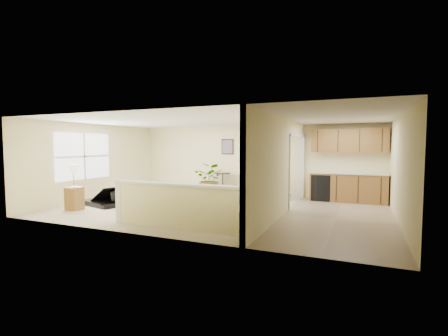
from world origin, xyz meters
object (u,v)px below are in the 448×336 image
at_px(loveseat, 247,187).
at_px(accent_table, 223,181).
at_px(piano_bench, 168,198).
at_px(small_plant, 286,194).
at_px(piano, 111,186).
at_px(palm_plant, 210,179).
at_px(lamp_stand, 74,191).

height_order(loveseat, accent_table, loveseat).
relative_size(piano_bench, accent_table, 0.98).
relative_size(accent_table, small_plant, 1.59).
distance_m(piano, small_plant, 5.58).
relative_size(piano, accent_table, 2.34).
distance_m(loveseat, palm_plant, 1.36).
distance_m(piano, piano_bench, 1.91).
height_order(accent_table, palm_plant, palm_plant).
height_order(piano_bench, small_plant, piano_bench).
xyz_separation_m(piano, loveseat, (3.44, 2.87, -0.19)).
relative_size(small_plant, lamp_stand, 0.39).
bearing_deg(small_plant, loveseat, 172.94).
xyz_separation_m(loveseat, palm_plant, (-1.33, -0.18, 0.22)).
relative_size(piano_bench, loveseat, 0.40).
distance_m(piano, lamp_stand, 1.21).
relative_size(palm_plant, small_plant, 2.36).
height_order(piano_bench, palm_plant, palm_plant).
xyz_separation_m(piano_bench, small_plant, (3.01, 2.40, -0.05)).
bearing_deg(palm_plant, lamp_stand, -121.21).
relative_size(loveseat, palm_plant, 1.64).
distance_m(piano, accent_table, 3.94).
xyz_separation_m(loveseat, small_plant, (1.43, -0.18, -0.14)).
bearing_deg(piano_bench, piano, -170.92).
bearing_deg(palm_plant, piano, -128.04).
height_order(small_plant, lamp_stand, lamp_stand).
xyz_separation_m(small_plant, lamp_stand, (-5.11, -3.88, 0.32)).
bearing_deg(accent_table, lamp_stand, -121.74).
relative_size(palm_plant, lamp_stand, 0.93).
height_order(loveseat, lamp_stand, lamp_stand).
bearing_deg(palm_plant, small_plant, 0.01).
height_order(piano_bench, loveseat, loveseat).
distance_m(piano_bench, small_plant, 3.85).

